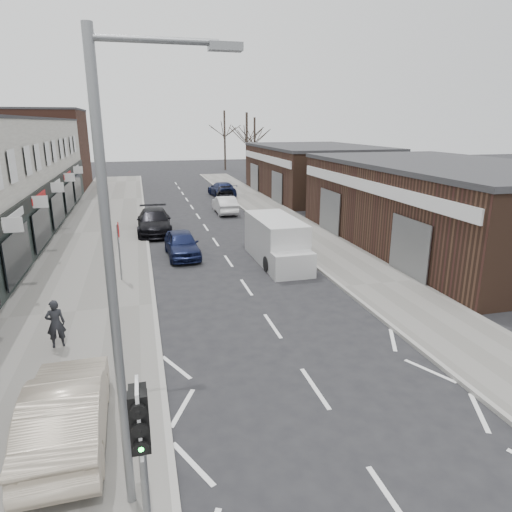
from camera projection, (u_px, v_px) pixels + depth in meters
ground at (347, 436)px, 10.30m from camera, size 160.00×160.00×0.00m
pavement_left at (101, 232)px, 29.12m from camera, size 5.50×64.00×0.12m
pavement_right at (287, 222)px, 32.10m from camera, size 3.50×64.00×0.12m
brick_block_far at (45, 150)px, 47.79m from camera, size 8.00×10.00×8.00m
right_unit_near at (446, 207)px, 25.65m from camera, size 10.00×18.00×4.50m
right_unit_far at (315, 171)px, 44.25m from camera, size 10.00×16.00×4.50m
tree_far_a at (247, 179)px, 57.06m from camera, size 3.60×3.60×8.00m
tree_far_b at (255, 174)px, 63.24m from camera, size 3.60×3.60×7.50m
tree_far_c at (225, 170)px, 68.10m from camera, size 3.60×3.60×8.50m
traffic_light at (141, 433)px, 6.70m from camera, size 0.28×0.60×3.10m
street_lamp at (122, 267)px, 7.18m from camera, size 2.23×0.22×8.00m
warning_sign at (119, 234)px, 19.60m from camera, size 0.12×0.80×2.70m
white_van at (277, 241)px, 22.97m from camera, size 2.09×5.72×2.22m
sedan_on_pavement at (67, 410)px, 9.82m from camera, size 1.66×4.51×1.47m
pedestrian at (56, 324)px, 13.95m from camera, size 0.63×0.48×1.54m
parked_car_left_a at (182, 244)px, 23.94m from camera, size 1.76×4.06×1.37m
parked_car_left_b at (154, 221)px, 29.06m from camera, size 2.19×5.19×1.49m
parked_car_right_a at (225, 205)px, 35.43m from camera, size 1.43×4.08×1.34m
parked_car_right_b at (223, 190)px, 42.95m from camera, size 1.77×4.00×1.34m
parked_car_right_c at (222, 189)px, 43.55m from camera, size 2.33×4.92×1.39m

